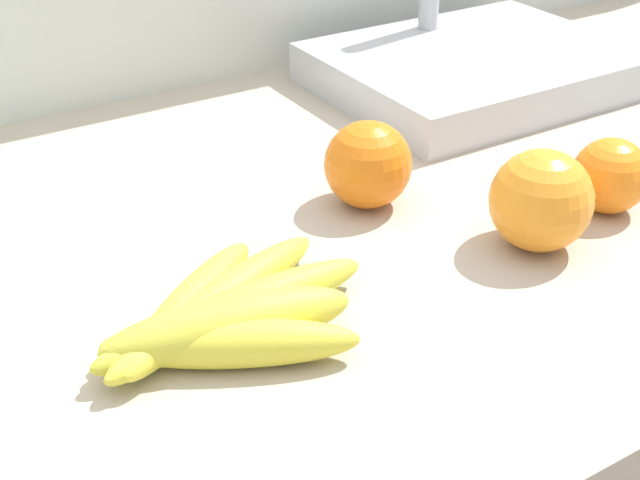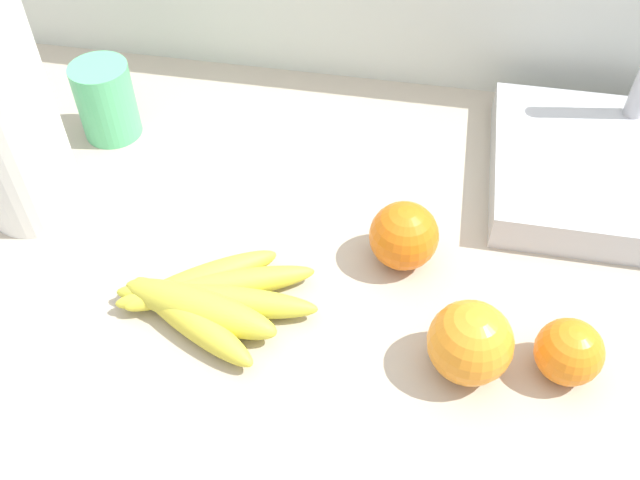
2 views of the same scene
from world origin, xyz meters
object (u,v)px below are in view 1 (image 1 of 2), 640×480
object	(u,v)px
banana_bunch	(222,318)
orange_right	(610,176)
orange_back_right	(368,165)
orange_center	(541,200)
sink_basin	(475,66)

from	to	relation	value
banana_bunch	orange_right	size ratio (longest dim) A/B	3.31
orange_back_right	orange_center	world-z (taller)	orange_center
orange_center	sink_basin	xyz separation A→B (m)	(0.19, 0.30, -0.02)
orange_back_right	sink_basin	bearing A→B (deg)	32.67
orange_right	orange_back_right	bearing A→B (deg)	145.42
sink_basin	orange_center	bearing A→B (deg)	-122.31
orange_center	orange_back_right	bearing A→B (deg)	120.34
banana_bunch	orange_center	distance (m)	0.27
banana_bunch	orange_center	xyz separation A→B (m)	(0.27, -0.02, 0.02)
orange_right	sink_basin	xyz separation A→B (m)	(0.10, 0.29, -0.01)
banana_bunch	sink_basin	size ratio (longest dim) A/B	0.63
orange_right	sink_basin	bearing A→B (deg)	71.55
banana_bunch	sink_basin	world-z (taller)	sink_basin
orange_center	orange_right	xyz separation A→B (m)	(0.09, 0.01, -0.01)
banana_bunch	sink_basin	distance (m)	0.54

